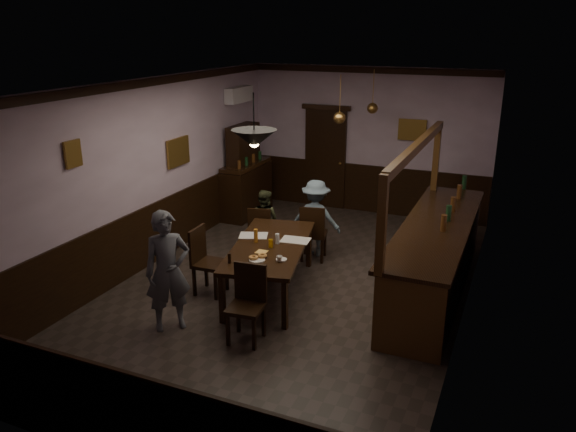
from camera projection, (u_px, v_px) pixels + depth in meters
The scene contains 31 objects.
room at pixel (292, 191), 8.05m from camera, with size 5.01×8.01×3.01m.
dining_table at pixel (270, 249), 8.13m from camera, with size 1.46×2.37×0.75m.
chair_far_left at pixel (260, 230), 9.46m from camera, with size 0.47×0.47×0.89m.
chair_far_right at pixel (313, 231), 9.28m from camera, with size 0.49×0.49×0.97m.
chair_near at pixel (248, 299), 6.94m from camera, with size 0.47×0.47×0.98m.
chair_side at pixel (205, 258), 8.16m from camera, with size 0.45×0.45×1.00m.
person_standing at pixel (168, 271), 7.11m from camera, with size 0.58×0.38×1.59m, color #53565F.
person_seated_left at pixel (264, 221), 9.69m from camera, with size 0.54×0.42×1.11m, color #3B4127.
person_seated_right at pixel (316, 218), 9.50m from camera, with size 0.85×0.49×1.32m, color slate.
newspaper_left at pixel (253, 235), 8.44m from camera, with size 0.42×0.30×0.01m, color silver.
newspaper_right at pixel (295, 240), 8.26m from camera, with size 0.42×0.30×0.01m, color silver.
napkin at pixel (262, 252), 7.84m from camera, with size 0.15×0.15×0.00m, color #F0B658.
saucer at pixel (281, 259), 7.58m from camera, with size 0.15×0.15×0.01m, color white.
coffee_cup at pixel (279, 259), 7.49m from camera, with size 0.08×0.08×0.07m, color white.
pastry_plate at pixel (257, 260), 7.55m from camera, with size 0.22×0.22×0.01m, color white.
pastry_ring_a at pixel (253, 257), 7.56m from camera, with size 0.13×0.13×0.04m, color #C68C47.
pastry_ring_b at pixel (262, 256), 7.62m from camera, with size 0.13×0.13×0.04m, color #C68C47.
soda_can at pixel (271, 243), 7.98m from camera, with size 0.07×0.07×0.12m, color #F5B014.
beer_glass at pixel (256, 236), 8.16m from camera, with size 0.06×0.06×0.20m, color #BF721E.
water_glass at pixel (277, 239), 8.12m from camera, with size 0.06×0.06×0.15m, color silver.
pepper_mill at pixel (229, 258), 7.45m from camera, with size 0.04×0.04×0.14m, color black.
sideboard at pixel (246, 179), 11.54m from camera, with size 0.51×1.42×1.87m.
bar_counter at pixel (435, 256), 8.18m from camera, with size 0.92×3.97×2.23m.
door_back at pixel (325, 159), 11.97m from camera, with size 0.90×0.06×2.10m, color black.
ac_unit at pixel (239, 95), 11.16m from camera, with size 0.20×0.85×0.30m.
picture_left_small at pixel (73, 154), 7.37m from camera, with size 0.04×0.28×0.36m.
picture_left_large at pixel (178, 152), 9.61m from camera, with size 0.04×0.62×0.48m.
picture_back at pixel (412, 130), 11.06m from camera, with size 0.55×0.04×0.42m.
pendant_iron at pixel (254, 139), 6.82m from camera, with size 0.56×0.56×0.66m.
pendant_brass_mid at pixel (339, 118), 9.31m from camera, with size 0.20×0.20×0.81m.
pendant_brass_far at pixel (372, 108), 10.39m from camera, with size 0.20×0.20×0.81m.
Camera 1 is at (3.01, -7.13, 3.75)m, focal length 35.00 mm.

